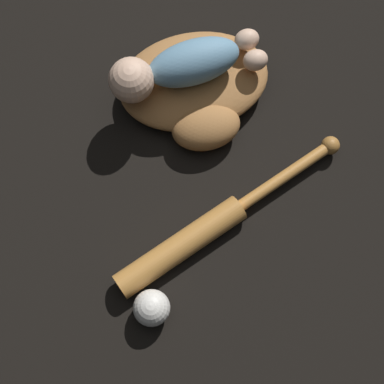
{
  "coord_description": "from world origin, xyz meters",
  "views": [
    {
      "loc": [
        0.18,
        0.69,
        1.33
      ],
      "look_at": [
        0.06,
        0.31,
        0.07
      ],
      "focal_mm": 60.0,
      "sensor_mm": 36.0,
      "label": 1
    }
  ],
  "objects_px": {
    "baby_figure": "(179,67)",
    "baseball": "(152,308)",
    "baseball_glove": "(196,88)",
    "baseball_bat": "(204,231)"
  },
  "relations": [
    {
      "from": "baseball_glove",
      "to": "baseball",
      "type": "bearing_deg",
      "value": 61.0
    },
    {
      "from": "baby_figure",
      "to": "baseball",
      "type": "height_order",
      "value": "baby_figure"
    },
    {
      "from": "baseball_bat",
      "to": "baseball",
      "type": "height_order",
      "value": "baseball"
    },
    {
      "from": "baseball_glove",
      "to": "baseball",
      "type": "xyz_separation_m",
      "value": [
        0.24,
        0.43,
        -0.0
      ]
    },
    {
      "from": "baby_figure",
      "to": "baseball_bat",
      "type": "bearing_deg",
      "value": 80.29
    },
    {
      "from": "baseball_glove",
      "to": "baseball_bat",
      "type": "distance_m",
      "value": 0.32
    },
    {
      "from": "baseball_glove",
      "to": "baseball",
      "type": "relative_size",
      "value": 4.76
    },
    {
      "from": "baseball_glove",
      "to": "baseball_bat",
      "type": "bearing_deg",
      "value": 74.31
    },
    {
      "from": "baseball_glove",
      "to": "baby_figure",
      "type": "bearing_deg",
      "value": -31.67
    },
    {
      "from": "baseball_glove",
      "to": "baseball",
      "type": "distance_m",
      "value": 0.49
    }
  ]
}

